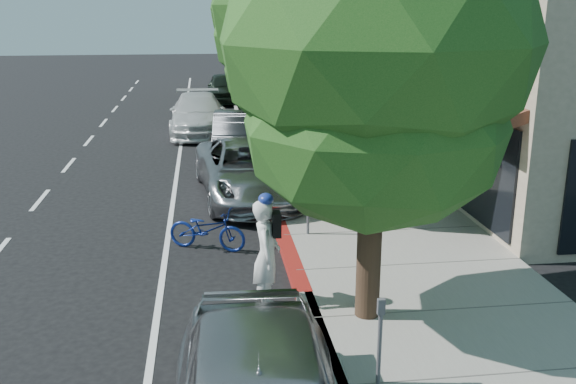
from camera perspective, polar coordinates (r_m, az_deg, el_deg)
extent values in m
plane|color=black|center=(12.65, 0.74, -7.56)|extent=(120.00, 120.00, 0.00)
cube|color=gray|center=(20.48, 3.93, 2.01)|extent=(4.60, 56.00, 0.15)
cube|color=#9E998E|center=(20.16, -2.50, 1.81)|extent=(0.30, 56.00, 0.15)
cube|color=maroon|center=(13.53, 0.14, -5.57)|extent=(0.32, 4.00, 0.15)
cube|color=#C5B197|center=(31.57, 13.80, 12.92)|extent=(10.00, 36.00, 7.00)
cylinder|color=black|center=(10.51, 7.22, -5.14)|extent=(0.40, 0.40, 2.60)
ellipsoid|color=#1A4D17|center=(9.95, 7.64, 5.88)|extent=(4.10, 4.10, 3.28)
ellipsoid|color=#1A4D17|center=(9.80, 7.92, 13.16)|extent=(4.82, 4.82, 3.86)
cylinder|color=black|center=(16.08, 1.91, 3.10)|extent=(0.40, 0.40, 2.89)
ellipsoid|color=#1A4D17|center=(15.72, 1.99, 11.18)|extent=(4.14, 4.14, 3.31)
ellipsoid|color=#1A4D17|center=(15.66, 2.04, 16.30)|extent=(4.87, 4.87, 3.90)
cylinder|color=black|center=(21.95, -0.64, 5.96)|extent=(0.40, 0.40, 2.35)
ellipsoid|color=#1A4D17|center=(21.70, -0.66, 10.77)|extent=(3.88, 3.88, 3.10)
ellipsoid|color=#1A4D17|center=(21.62, -0.67, 13.78)|extent=(4.57, 4.57, 3.65)
cylinder|color=black|center=(27.81, -2.14, 8.63)|extent=(0.40, 0.40, 2.81)
ellipsoid|color=#1A4D17|center=(27.61, -2.19, 13.17)|extent=(3.88, 3.88, 3.10)
ellipsoid|color=#1A4D17|center=(27.56, -2.22, 16.00)|extent=(4.56, 4.56, 3.65)
cylinder|color=black|center=(33.76, -3.11, 9.77)|extent=(0.40, 0.40, 2.57)
ellipsoid|color=#1A4D17|center=(33.59, -3.17, 13.20)|extent=(3.45, 3.45, 2.76)
ellipsoid|color=#1A4D17|center=(33.55, -3.20, 15.33)|extent=(4.06, 4.06, 3.25)
cylinder|color=black|center=(39.71, -3.80, 10.74)|extent=(0.40, 0.40, 2.57)
ellipsoid|color=#1A4D17|center=(39.57, -3.86, 13.65)|extent=(3.49, 3.49, 2.79)
ellipsoid|color=#1A4D17|center=(39.53, -3.89, 15.46)|extent=(4.11, 4.11, 3.28)
imported|color=white|center=(11.04, -1.92, -5.66)|extent=(0.55, 0.77, 1.98)
imported|color=navy|center=(13.97, -7.20, -3.31)|extent=(1.85, 1.25, 0.92)
imported|color=#9F9FA4|center=(17.53, -3.43, 1.95)|extent=(3.08, 5.81, 1.56)
imported|color=black|center=(21.39, -4.21, 4.73)|extent=(2.12, 5.21, 1.68)
imported|color=silver|center=(26.84, -8.01, 6.87)|extent=(2.22, 5.44, 1.58)
imported|color=black|center=(35.41, -5.63, 9.20)|extent=(1.87, 4.58, 1.56)
imported|color=black|center=(23.49, 3.91, 6.16)|extent=(0.99, 0.88, 1.68)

